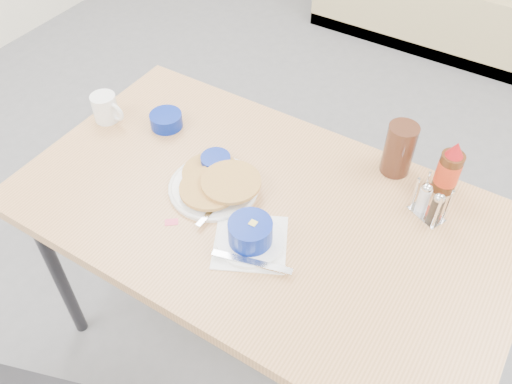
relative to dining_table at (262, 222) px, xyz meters
The scene contains 10 objects.
dining_table is the anchor object (origin of this frame).
pancake_plate 0.17m from the dining_table, behind, with size 0.27×0.28×0.05m.
coffee_mug 0.65m from the dining_table, behind, with size 0.12×0.08×0.09m.
grits_setting 0.16m from the dining_table, 72.33° to the right, with size 0.28×0.26×0.08m.
creamer_bowl 0.48m from the dining_table, 162.56° to the left, with size 0.10×0.10×0.05m.
butter_bowl 0.23m from the dining_table, 161.61° to the left, with size 0.09×0.09×0.04m.
amber_tumbler 0.45m from the dining_table, 53.03° to the left, with size 0.09×0.09×0.16m, color #3F2014.
condiment_caddy 0.47m from the dining_table, 28.70° to the left, with size 0.11×0.09×0.12m.
syrup_bottle 0.55m from the dining_table, 40.02° to the left, with size 0.07×0.07×0.18m.
sugar_wrapper 0.26m from the dining_table, 135.88° to the right, with size 0.04×0.02×0.00m, color #FE5477.
Camera 1 is at (0.52, -0.62, 1.89)m, focal length 38.00 mm.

